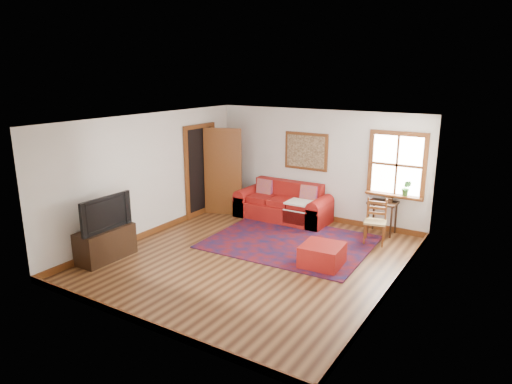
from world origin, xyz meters
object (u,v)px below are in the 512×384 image
Objects in this scene: red_leather_sofa at (284,207)px; side_table at (383,207)px; ladder_back_chair at (376,220)px; media_cabinet at (106,244)px; red_ottoman at (322,255)px.

red_leather_sofa is 2.25m from side_table.
side_table is (2.22, 0.20, 0.29)m from red_leather_sofa.
media_cabinet is at bearing -138.83° from ladder_back_chair.
red_ottoman is at bearing 27.28° from media_cabinet.
ladder_back_chair is at bearing -9.55° from red_leather_sofa.
ladder_back_chair reaches higher than red_leather_sofa.
red_ottoman is 2.25m from side_table.
red_ottoman is 1.68m from ladder_back_chair.
red_leather_sofa is at bearing 128.58° from red_ottoman.
red_leather_sofa is at bearing 170.45° from ladder_back_chair.
media_cabinet reaches higher than red_ottoman.
red_ottoman is 0.65× the size of media_cabinet.
ladder_back_chair is at bearing 41.17° from media_cabinet.
media_cabinet is at bearing -134.00° from side_table.
side_table is 0.66× the size of media_cabinet.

